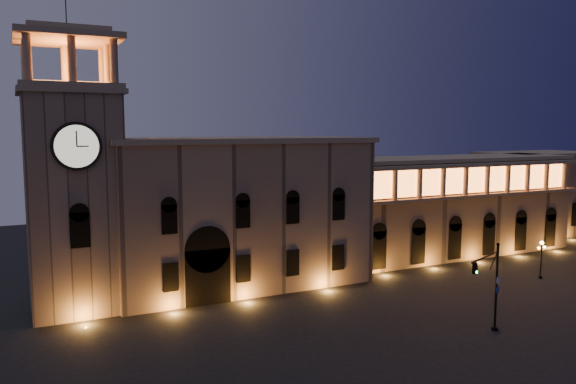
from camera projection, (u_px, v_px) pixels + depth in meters
name	position (u px, v px, depth m)	size (l,w,h in m)	color
ground	(354.00, 344.00, 48.89)	(160.00, 160.00, 0.00)	black
government_building	(239.00, 212.00, 66.55)	(30.80, 12.80, 17.60)	#7B6250
clock_tower	(74.00, 189.00, 57.20)	(9.80, 9.80, 32.40)	#7B6250
colonnade_wing	(449.00, 205.00, 83.42)	(40.60, 11.50, 14.50)	#765D4B
secondary_building	(537.00, 194.00, 100.28)	(20.00, 12.00, 14.00)	#765D4B
traffic_light	(492.00, 287.00, 50.87)	(5.66, 2.56, 8.29)	black
street_lamp_near	(541.00, 256.00, 69.95)	(1.65, 0.48, 4.74)	black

